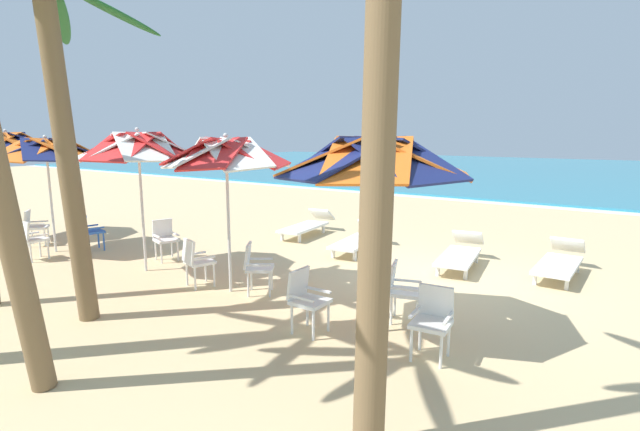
{
  "coord_description": "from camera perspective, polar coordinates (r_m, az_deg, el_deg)",
  "views": [
    {
      "loc": [
        3.1,
        -8.0,
        2.66
      ],
      "look_at": [
        -2.38,
        -0.14,
        1.0
      ],
      "focal_mm": 26.52,
      "sensor_mm": 36.0,
      "label": 1
    }
  ],
  "objects": [
    {
      "name": "sun_lounger_2",
      "position": [
        10.89,
        4.73,
        -2.82
      ],
      "size": [
        0.9,
        2.21,
        0.62
      ],
      "color": "white",
      "rests_on": "ground"
    },
    {
      "name": "plastic_chair_7",
      "position": [
        12.03,
        -26.1,
        -1.55
      ],
      "size": [
        0.52,
        0.54,
        0.87
      ],
      "color": "blue",
      "rests_on": "ground"
    },
    {
      "name": "beach_umbrella_2",
      "position": [
        9.61,
        -21.08,
        7.67
      ],
      "size": [
        2.32,
        2.32,
        2.78
      ],
      "color": "silver",
      "rests_on": "ground"
    },
    {
      "name": "plastic_chair_2",
      "position": [
        6.89,
        9.77,
        -8.62
      ],
      "size": [
        0.58,
        0.55,
        0.87
      ],
      "color": "white",
      "rests_on": "ground"
    },
    {
      "name": "ground_plane",
      "position": [
        8.98,
        13.21,
        -7.68
      ],
      "size": [
        80.0,
        80.0,
        0.0
      ],
      "primitive_type": "plane",
      "color": "#D3B784"
    },
    {
      "name": "beach_umbrella_3",
      "position": [
        12.13,
        -30.16,
        6.84
      ],
      "size": [
        2.49,
        2.49,
        2.64
      ],
      "color": "silver",
      "rests_on": "ground"
    },
    {
      "name": "plastic_chair_4",
      "position": [
        8.01,
        -7.76,
        -5.93
      ],
      "size": [
        0.63,
        0.62,
        0.87
      ],
      "color": "white",
      "rests_on": "ground"
    },
    {
      "name": "beach_umbrella_1",
      "position": [
        7.9,
        -11.25,
        7.23
      ],
      "size": [
        2.13,
        2.13,
        2.68
      ],
      "color": "silver",
      "rests_on": "ground"
    },
    {
      "name": "sea",
      "position": [
        37.4,
        30.17,
        4.5
      ],
      "size": [
        80.0,
        36.0,
        0.1
      ],
      "primitive_type": "cube",
      "color": "teal",
      "rests_on": "ground"
    },
    {
      "name": "sun_lounger_3",
      "position": [
        12.52,
        -1.56,
        -1.12
      ],
      "size": [
        0.88,
        2.21,
        0.62
      ],
      "color": "white",
      "rests_on": "ground"
    },
    {
      "name": "plastic_chair_8",
      "position": [
        11.71,
        -31.53,
        -2.29
      ],
      "size": [
        0.45,
        0.48,
        0.87
      ],
      "color": "white",
      "rests_on": "ground"
    },
    {
      "name": "beach_umbrella_4",
      "position": [
        14.35,
        -33.63,
        7.3
      ],
      "size": [
        2.25,
        2.25,
        2.78
      ],
      "color": "silver",
      "rests_on": "ground"
    },
    {
      "name": "sun_lounger_1",
      "position": [
        10.0,
        16.58,
        -4.36
      ],
      "size": [
        0.93,
        2.21,
        0.62
      ],
      "color": "white",
      "rests_on": "ground"
    },
    {
      "name": "surf_foam",
      "position": [
        19.31,
        25.33,
        0.98
      ],
      "size": [
        80.0,
        0.7,
        0.01
      ],
      "primitive_type": "cube",
      "color": "white",
      "rests_on": "ground"
    },
    {
      "name": "plastic_chair_6",
      "position": [
        13.24,
        -31.25,
        -1.01
      ],
      "size": [
        0.62,
        0.63,
        0.87
      ],
      "color": "white",
      "rests_on": "ground"
    },
    {
      "name": "plastic_chair_5",
      "position": [
        10.58,
        -18.21,
        -2.47
      ],
      "size": [
        0.57,
        0.55,
        0.87
      ],
      "color": "white",
      "rests_on": "ground"
    },
    {
      "name": "palm_tree_2",
      "position": [
        3.79,
        7.98,
        21.95
      ],
      "size": [
        2.84,
        3.16,
        5.25
      ],
      "color": "brown",
      "rests_on": "ground"
    },
    {
      "name": "beach_umbrella_0",
      "position": [
        6.08,
        6.48,
        6.83
      ],
      "size": [
        2.57,
        2.57,
        2.71
      ],
      "color": "silver",
      "rests_on": "ground"
    },
    {
      "name": "plastic_chair_3",
      "position": [
        8.56,
        -14.72,
        -5.15
      ],
      "size": [
        0.55,
        0.57,
        0.87
      ],
      "color": "white",
      "rests_on": "ground"
    },
    {
      "name": "plastic_chair_1",
      "position": [
        6.46,
        -1.7,
        -9.76
      ],
      "size": [
        0.47,
        0.44,
        0.87
      ],
      "color": "white",
      "rests_on": "ground"
    },
    {
      "name": "palm_tree_0",
      "position": [
        7.33,
        -28.74,
        10.68
      ],
      "size": [
        2.95,
        3.08,
        4.64
      ],
      "color": "brown",
      "rests_on": "ground"
    },
    {
      "name": "plastic_chair_0",
      "position": [
        5.92,
        13.44,
        -11.89
      ],
      "size": [
        0.49,
        0.51,
        0.87
      ],
      "color": "white",
      "rests_on": "ground"
    },
    {
      "name": "sun_lounger_0",
      "position": [
        10.06,
        26.97,
        -4.94
      ],
      "size": [
        0.66,
        2.15,
        0.62
      ],
      "color": "white",
      "rests_on": "ground"
    }
  ]
}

